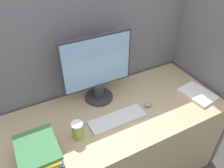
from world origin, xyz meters
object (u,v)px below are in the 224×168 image
monitor (98,71)px  mouse (148,105)px  coffee_cup (78,130)px  keyboard (117,119)px  book_stack (39,153)px

monitor → mouse: 0.45m
coffee_cup → keyboard: bearing=2.5°
monitor → keyboard: size_ratio=1.32×
keyboard → mouse: (0.27, 0.01, 0.01)m
keyboard → monitor: bearing=92.5°
mouse → coffee_cup: 0.57m
keyboard → book_stack: 0.56m
keyboard → book_stack: book_stack is taller
monitor → book_stack: 0.67m
mouse → book_stack: book_stack is taller
keyboard → coffee_cup: bearing=-177.5°
mouse → book_stack: 0.83m
monitor → coffee_cup: size_ratio=4.39×
mouse → monitor: bearing=137.0°
book_stack → keyboard: bearing=9.3°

